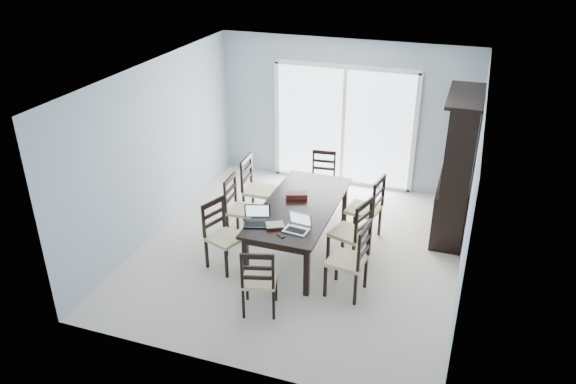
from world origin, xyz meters
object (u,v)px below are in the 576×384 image
(chair_end_far, at_px, (323,173))
(hot_tub, at_px, (308,129))
(chair_left_mid, at_px, (237,201))
(chair_right_mid, at_px, (356,226))
(chair_right_far, at_px, (371,202))
(chair_right_near, at_px, (355,252))
(chair_end_near, at_px, (259,275))
(chair_left_far, at_px, (254,181))
(game_box, at_px, (297,195))
(chair_left_near, at_px, (220,227))
(china_hutch, at_px, (457,169))
(laptop_dark, at_px, (257,221))
(dining_table, at_px, (300,210))
(cell_phone, at_px, (281,236))
(laptop_silver, at_px, (296,227))

(chair_end_far, relative_size, hot_tub, 0.52)
(chair_left_mid, height_order, chair_right_mid, chair_right_mid)
(chair_left_mid, xyz_separation_m, chair_right_far, (1.90, 0.54, 0.04))
(chair_right_near, relative_size, chair_end_near, 1.11)
(chair_left_far, relative_size, hot_tub, 0.58)
(chair_right_mid, xyz_separation_m, chair_end_near, (-0.85, -1.43, -0.05))
(game_box, bearing_deg, hot_tub, 104.41)
(game_box, bearing_deg, chair_end_far, 89.53)
(chair_left_near, distance_m, chair_right_mid, 1.85)
(chair_left_mid, xyz_separation_m, hot_tub, (0.01, 3.54, -0.08))
(chair_left_far, bearing_deg, china_hutch, 97.79)
(laptop_dark, xyz_separation_m, hot_tub, (-0.63, 4.35, -0.29))
(game_box, bearing_deg, chair_right_mid, -18.36)
(dining_table, xyz_separation_m, chair_end_far, (-0.10, 1.56, -0.11))
(dining_table, height_order, chair_left_near, chair_left_near)
(chair_right_far, xyz_separation_m, hot_tub, (-1.89, 3.00, -0.12))
(chair_left_mid, xyz_separation_m, chair_end_far, (0.90, 1.47, -0.03))
(chair_end_near, height_order, game_box, chair_end_near)
(chair_right_far, bearing_deg, chair_left_near, 135.14)
(chair_left_near, height_order, chair_left_far, chair_left_far)
(chair_left_near, distance_m, chair_right_far, 2.25)
(china_hutch, height_order, hot_tub, china_hutch)
(dining_table, bearing_deg, chair_left_far, 143.80)
(china_hutch, relative_size, chair_left_near, 1.97)
(chair_left_near, height_order, chair_right_mid, chair_right_mid)
(chair_right_near, distance_m, chair_end_near, 1.26)
(chair_end_far, distance_m, laptop_dark, 2.31)
(laptop_dark, bearing_deg, dining_table, 44.57)
(china_hutch, height_order, chair_right_far, china_hutch)
(chair_right_far, xyz_separation_m, game_box, (-1.00, -0.43, 0.15))
(cell_phone, height_order, hot_tub, hot_tub)
(chair_end_near, bearing_deg, chair_end_far, 75.88)
(dining_table, xyz_separation_m, cell_phone, (0.04, -0.90, 0.08))
(chair_right_near, xyz_separation_m, hot_tub, (-1.98, 4.41, -0.11))
(chair_right_near, bearing_deg, dining_table, 57.85)
(chair_end_near, bearing_deg, cell_phone, 70.18)
(chair_right_near, height_order, cell_phone, chair_right_near)
(chair_right_far, relative_size, chair_end_near, 1.11)
(chair_left_far, height_order, chair_right_mid, chair_left_far)
(chair_end_near, xyz_separation_m, laptop_silver, (0.19, 0.84, 0.23))
(china_hutch, relative_size, chair_right_far, 1.83)
(china_hutch, xyz_separation_m, chair_left_near, (-2.94, -1.95, -0.48))
(chair_left_mid, height_order, laptop_silver, chair_left_mid)
(chair_right_mid, xyz_separation_m, laptop_dark, (-1.20, -0.60, 0.18))
(dining_table, distance_m, laptop_silver, 0.75)
(chair_right_mid, xyz_separation_m, cell_phone, (-0.80, -0.78, 0.13))
(chair_left_near, bearing_deg, laptop_dark, 108.09)
(chair_right_mid, xyz_separation_m, chair_right_far, (0.05, 0.75, 0.01))
(hot_tub, bearing_deg, chair_left_far, -90.28)
(chair_left_near, xyz_separation_m, chair_left_far, (-0.09, 1.44, 0.04))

